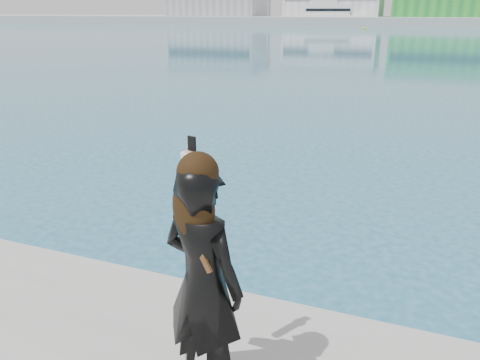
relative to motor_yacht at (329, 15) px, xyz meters
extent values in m
cube|color=#9E9E99|center=(21.19, 12.74, -1.42)|extent=(320.00, 40.00, 2.00)
cylinder|color=silver|center=(-16.81, 3.74, 3.58)|extent=(0.16, 0.16, 8.00)
cube|color=white|center=(0.51, 0.15, -1.19)|extent=(19.13, 10.20, 2.46)
cube|color=white|center=(-0.47, -0.14, 1.17)|extent=(11.04, 7.06, 2.25)
cube|color=white|center=(-1.45, -0.44, 3.21)|extent=(6.89, 5.10, 1.84)
cube|color=black|center=(-0.47, -0.14, 1.17)|extent=(11.27, 7.22, 0.61)
sphere|color=yellow|center=(11.27, -21.83, -2.42)|extent=(0.50, 0.50, 0.50)
imported|color=black|center=(21.75, -117.52, -0.75)|extent=(0.72, 0.57, 1.74)
sphere|color=black|center=(21.74, -117.53, 0.07)|extent=(0.27, 0.27, 0.27)
ellipsoid|color=black|center=(21.73, -117.58, -0.15)|extent=(0.29, 0.15, 0.47)
cylinder|color=tan|center=(21.56, -117.36, -0.05)|extent=(0.13, 0.22, 0.38)
cylinder|color=white|center=(21.57, -117.32, 0.10)|extent=(0.10, 0.10, 0.03)
cube|color=black|center=(21.58, -117.28, 0.16)|extent=(0.07, 0.03, 0.13)
cube|color=#4C2D14|center=(21.75, -117.61, -0.40)|extent=(0.24, 0.08, 0.36)
camera|label=1|loc=(22.97, -120.00, 1.02)|focal=35.00mm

